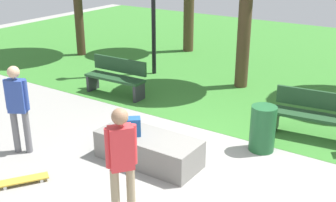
{
  "coord_description": "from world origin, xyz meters",
  "views": [
    {
      "loc": [
        3.04,
        -5.55,
        3.71
      ],
      "look_at": [
        -0.95,
        0.42,
        0.95
      ],
      "focal_mm": 45.56,
      "sensor_mm": 36.0,
      "label": 1
    }
  ],
  "objects_px": {
    "skater_watching": "(18,103)",
    "skateboard_by_ledge": "(23,180)",
    "park_bench_near_lamppost": "(116,76)",
    "trash_bin": "(263,129)",
    "park_bench_by_oak": "(315,114)",
    "skater_performing_trick": "(122,157)",
    "backpack_on_ledge": "(132,127)",
    "concrete_ledge": "(148,149)"
  },
  "relations": [
    {
      "from": "skater_performing_trick",
      "to": "skateboard_by_ledge",
      "type": "height_order",
      "value": "skater_performing_trick"
    },
    {
      "from": "skater_watching",
      "to": "park_bench_near_lamppost",
      "type": "distance_m",
      "value": 3.43
    },
    {
      "from": "skater_performing_trick",
      "to": "concrete_ledge",
      "type": "bearing_deg",
      "value": 114.37
    },
    {
      "from": "park_bench_by_oak",
      "to": "skater_watching",
      "type": "bearing_deg",
      "value": -139.39
    },
    {
      "from": "skater_performing_trick",
      "to": "skateboard_by_ledge",
      "type": "bearing_deg",
      "value": -174.86
    },
    {
      "from": "skater_performing_trick",
      "to": "skateboard_by_ledge",
      "type": "distance_m",
      "value": 2.17
    },
    {
      "from": "park_bench_by_oak",
      "to": "trash_bin",
      "type": "xyz_separation_m",
      "value": [
        -0.62,
        -1.13,
        -0.05
      ]
    },
    {
      "from": "skateboard_by_ledge",
      "to": "skater_performing_trick",
      "type": "bearing_deg",
      "value": 5.14
    },
    {
      "from": "backpack_on_ledge",
      "to": "skateboard_by_ledge",
      "type": "height_order",
      "value": "backpack_on_ledge"
    },
    {
      "from": "skateboard_by_ledge",
      "to": "park_bench_by_oak",
      "type": "height_order",
      "value": "park_bench_by_oak"
    },
    {
      "from": "skater_performing_trick",
      "to": "park_bench_by_oak",
      "type": "bearing_deg",
      "value": 71.49
    },
    {
      "from": "skater_performing_trick",
      "to": "park_bench_by_oak",
      "type": "relative_size",
      "value": 1.03
    },
    {
      "from": "park_bench_near_lamppost",
      "to": "trash_bin",
      "type": "height_order",
      "value": "park_bench_near_lamppost"
    },
    {
      "from": "backpack_on_ledge",
      "to": "trash_bin",
      "type": "distance_m",
      "value": 2.4
    },
    {
      "from": "park_bench_near_lamppost",
      "to": "concrete_ledge",
      "type": "bearing_deg",
      "value": -41.01
    },
    {
      "from": "skateboard_by_ledge",
      "to": "park_bench_near_lamppost",
      "type": "xyz_separation_m",
      "value": [
        -1.46,
        4.07,
        0.42
      ]
    },
    {
      "from": "trash_bin",
      "to": "skateboard_by_ledge",
      "type": "bearing_deg",
      "value": -130.23
    },
    {
      "from": "skater_performing_trick",
      "to": "skater_watching",
      "type": "xyz_separation_m",
      "value": [
        -2.84,
        0.55,
        -0.03
      ]
    },
    {
      "from": "skater_watching",
      "to": "trash_bin",
      "type": "xyz_separation_m",
      "value": [
        3.63,
        2.51,
        -0.52
      ]
    },
    {
      "from": "backpack_on_ledge",
      "to": "skater_performing_trick",
      "type": "distance_m",
      "value": 1.73
    },
    {
      "from": "park_bench_by_oak",
      "to": "trash_bin",
      "type": "distance_m",
      "value": 1.29
    },
    {
      "from": "backpack_on_ledge",
      "to": "park_bench_by_oak",
      "type": "distance_m",
      "value": 3.64
    },
    {
      "from": "park_bench_near_lamppost",
      "to": "park_bench_by_oak",
      "type": "relative_size",
      "value": 0.98
    },
    {
      "from": "trash_bin",
      "to": "backpack_on_ledge",
      "type": "bearing_deg",
      "value": -136.42
    },
    {
      "from": "skater_performing_trick",
      "to": "skateboard_by_ledge",
      "type": "xyz_separation_m",
      "value": [
        -1.95,
        -0.18,
        -0.92
      ]
    },
    {
      "from": "skater_watching",
      "to": "skateboard_by_ledge",
      "type": "relative_size",
      "value": 2.13
    },
    {
      "from": "backpack_on_ledge",
      "to": "park_bench_near_lamppost",
      "type": "xyz_separation_m",
      "value": [
        -2.47,
        2.48,
        -0.18
      ]
    },
    {
      "from": "skater_watching",
      "to": "backpack_on_ledge",
      "type": "bearing_deg",
      "value": 24.44
    },
    {
      "from": "park_bench_near_lamppost",
      "to": "trash_bin",
      "type": "bearing_deg",
      "value": -11.21
    },
    {
      "from": "backpack_on_ledge",
      "to": "park_bench_near_lamppost",
      "type": "distance_m",
      "value": 3.5
    },
    {
      "from": "skateboard_by_ledge",
      "to": "park_bench_near_lamppost",
      "type": "relative_size",
      "value": 0.48
    },
    {
      "from": "backpack_on_ledge",
      "to": "park_bench_near_lamppost",
      "type": "height_order",
      "value": "park_bench_near_lamppost"
    },
    {
      "from": "park_bench_near_lamppost",
      "to": "park_bench_by_oak",
      "type": "distance_m",
      "value": 4.83
    },
    {
      "from": "skater_watching",
      "to": "park_bench_by_oak",
      "type": "height_order",
      "value": "skater_watching"
    },
    {
      "from": "concrete_ledge",
      "to": "trash_bin",
      "type": "bearing_deg",
      "value": 45.91
    },
    {
      "from": "skateboard_by_ledge",
      "to": "park_bench_near_lamppost",
      "type": "height_order",
      "value": "park_bench_near_lamppost"
    },
    {
      "from": "skater_performing_trick",
      "to": "park_bench_by_oak",
      "type": "xyz_separation_m",
      "value": [
        1.41,
        4.2,
        -0.51
      ]
    },
    {
      "from": "concrete_ledge",
      "to": "skateboard_by_ledge",
      "type": "height_order",
      "value": "concrete_ledge"
    },
    {
      "from": "concrete_ledge",
      "to": "trash_bin",
      "type": "relative_size",
      "value": 2.14
    },
    {
      "from": "skater_watching",
      "to": "skateboard_by_ledge",
      "type": "xyz_separation_m",
      "value": [
        0.89,
        -0.73,
        -0.89
      ]
    },
    {
      "from": "concrete_ledge",
      "to": "backpack_on_ledge",
      "type": "height_order",
      "value": "backpack_on_ledge"
    },
    {
      "from": "park_bench_near_lamppost",
      "to": "skateboard_by_ledge",
      "type": "bearing_deg",
      "value": -70.3
    }
  ]
}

